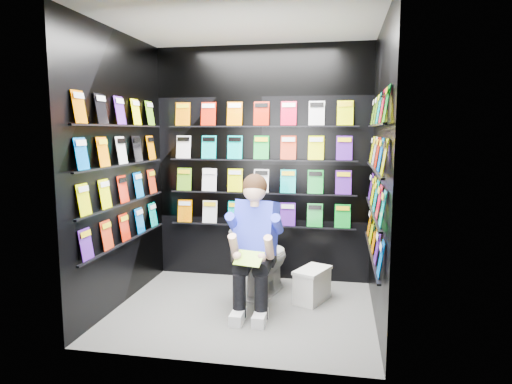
# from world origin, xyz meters

# --- Properties ---
(floor) EXTENTS (2.40, 2.40, 0.00)m
(floor) POSITION_xyz_m (0.00, 0.00, 0.00)
(floor) COLOR #5B5B59
(floor) RESTS_ON ground
(ceiling) EXTENTS (2.40, 2.40, 0.00)m
(ceiling) POSITION_xyz_m (0.00, 0.00, 2.60)
(ceiling) COLOR white
(ceiling) RESTS_ON floor
(wall_back) EXTENTS (2.40, 0.04, 2.60)m
(wall_back) POSITION_xyz_m (0.00, 1.00, 1.30)
(wall_back) COLOR black
(wall_back) RESTS_ON floor
(wall_front) EXTENTS (2.40, 0.04, 2.60)m
(wall_front) POSITION_xyz_m (0.00, -1.00, 1.30)
(wall_front) COLOR black
(wall_front) RESTS_ON floor
(wall_left) EXTENTS (0.04, 2.00, 2.60)m
(wall_left) POSITION_xyz_m (-1.20, 0.00, 1.30)
(wall_left) COLOR black
(wall_left) RESTS_ON floor
(wall_right) EXTENTS (0.04, 2.00, 2.60)m
(wall_right) POSITION_xyz_m (1.20, 0.00, 1.30)
(wall_right) COLOR black
(wall_right) RESTS_ON floor
(comics_back) EXTENTS (2.10, 0.06, 1.37)m
(comics_back) POSITION_xyz_m (0.00, 0.97, 1.31)
(comics_back) COLOR red
(comics_back) RESTS_ON wall_back
(comics_left) EXTENTS (0.06, 1.70, 1.37)m
(comics_left) POSITION_xyz_m (-1.17, 0.00, 1.31)
(comics_left) COLOR red
(comics_left) RESTS_ON wall_left
(comics_right) EXTENTS (0.06, 1.70, 1.37)m
(comics_right) POSITION_xyz_m (1.17, 0.00, 1.31)
(comics_right) COLOR red
(comics_right) RESTS_ON wall_right
(toilet) EXTENTS (0.57, 0.82, 0.73)m
(toilet) POSITION_xyz_m (0.11, 0.47, 0.37)
(toilet) COLOR white
(toilet) RESTS_ON floor
(longbox) EXTENTS (0.36, 0.46, 0.30)m
(longbox) POSITION_xyz_m (0.62, 0.35, 0.15)
(longbox) COLOR silver
(longbox) RESTS_ON floor
(longbox_lid) EXTENTS (0.39, 0.48, 0.03)m
(longbox_lid) POSITION_xyz_m (0.62, 0.35, 0.32)
(longbox_lid) COLOR silver
(longbox_lid) RESTS_ON longbox
(reader) EXTENTS (0.66, 0.84, 1.38)m
(reader) POSITION_xyz_m (0.11, 0.09, 0.77)
(reader) COLOR #2D38D9
(reader) RESTS_ON toilet
(held_comic) EXTENTS (0.27, 0.19, 0.10)m
(held_comic) POSITION_xyz_m (0.11, -0.26, 0.58)
(held_comic) COLOR green
(held_comic) RESTS_ON reader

